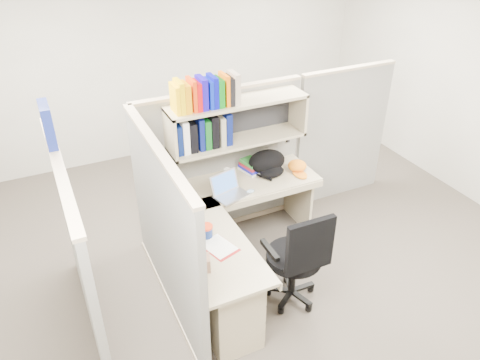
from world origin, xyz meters
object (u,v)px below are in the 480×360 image
backpack (269,164)px  task_chair (296,272)px  desk (233,270)px  snack_canister (206,231)px  laptop (231,186)px

backpack → task_chair: bearing=-116.1°
desk → snack_canister: size_ratio=15.31×
snack_canister → task_chair: (0.69, -0.37, -0.42)m
desk → backpack: backpack is taller
backpack → desk: bearing=-143.5°
desk → task_chair: task_chair is taller
desk → backpack: size_ratio=4.33×
desk → backpack: (0.82, 0.89, 0.41)m
backpack → snack_canister: (-0.99, -0.70, -0.06)m
laptop → snack_canister: 0.66m
laptop → task_chair: (0.24, -0.85, -0.47)m
laptop → backpack: size_ratio=0.78×
snack_canister → laptop: bearing=46.6°
laptop → backpack: bearing=8.0°
laptop → backpack: backpack is taller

